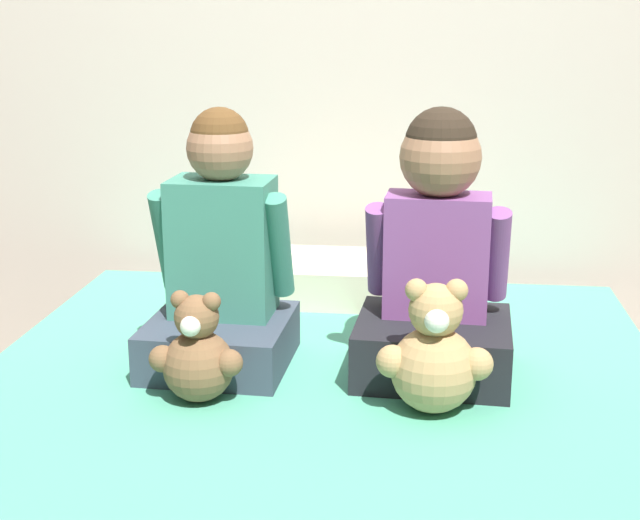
{
  "coord_description": "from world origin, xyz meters",
  "views": [
    {
      "loc": [
        0.22,
        -1.74,
        1.33
      ],
      "look_at": [
        0.0,
        0.15,
        0.8
      ],
      "focal_mm": 50.0,
      "sensor_mm": 36.0,
      "label": 1
    }
  ],
  "objects_px": {
    "teddy_bear_held_by_left_child": "(197,356)",
    "teddy_bear_held_by_right_child": "(434,356)",
    "pillow_at_headboard": "(344,278)",
    "child_on_left": "(221,264)",
    "bed": "(312,514)",
    "child_on_right": "(436,263)"
  },
  "relations": [
    {
      "from": "child_on_left",
      "to": "pillow_at_headboard",
      "type": "distance_m",
      "value": 0.62
    },
    {
      "from": "bed",
      "to": "child_on_left",
      "type": "xyz_separation_m",
      "value": [
        -0.24,
        0.23,
        0.5
      ]
    },
    {
      "from": "bed",
      "to": "child_on_right",
      "type": "xyz_separation_m",
      "value": [
        0.26,
        0.23,
        0.52
      ]
    },
    {
      "from": "child_on_left",
      "to": "child_on_right",
      "type": "bearing_deg",
      "value": 1.96
    },
    {
      "from": "teddy_bear_held_by_right_child",
      "to": "pillow_at_headboard",
      "type": "height_order",
      "value": "teddy_bear_held_by_right_child"
    },
    {
      "from": "teddy_bear_held_by_left_child",
      "to": "bed",
      "type": "bearing_deg",
      "value": 3.85
    },
    {
      "from": "bed",
      "to": "teddy_bear_held_by_right_child",
      "type": "distance_m",
      "value": 0.46
    },
    {
      "from": "bed",
      "to": "teddy_bear_held_by_left_child",
      "type": "bearing_deg",
      "value": -178.69
    },
    {
      "from": "child_on_right",
      "to": "teddy_bear_held_by_right_child",
      "type": "bearing_deg",
      "value": -87.06
    },
    {
      "from": "teddy_bear_held_by_left_child",
      "to": "child_on_left",
      "type": "bearing_deg",
      "value": 92.22
    },
    {
      "from": "teddy_bear_held_by_left_child",
      "to": "teddy_bear_held_by_right_child",
      "type": "xyz_separation_m",
      "value": [
        0.5,
        0.01,
        0.02
      ]
    },
    {
      "from": "child_on_left",
      "to": "child_on_right",
      "type": "xyz_separation_m",
      "value": [
        0.5,
        -0.0,
        0.02
      ]
    },
    {
      "from": "teddy_bear_held_by_right_child",
      "to": "pillow_at_headboard",
      "type": "distance_m",
      "value": 0.81
    },
    {
      "from": "teddy_bear_held_by_left_child",
      "to": "teddy_bear_held_by_right_child",
      "type": "distance_m",
      "value": 0.5
    },
    {
      "from": "child_on_right",
      "to": "teddy_bear_held_by_right_child",
      "type": "height_order",
      "value": "child_on_right"
    },
    {
      "from": "teddy_bear_held_by_right_child",
      "to": "child_on_right",
      "type": "bearing_deg",
      "value": 87.65
    },
    {
      "from": "teddy_bear_held_by_right_child",
      "to": "pillow_at_headboard",
      "type": "bearing_deg",
      "value": 106.48
    },
    {
      "from": "bed",
      "to": "child_on_left",
      "type": "relative_size",
      "value": 3.2
    },
    {
      "from": "teddy_bear_held_by_left_child",
      "to": "pillow_at_headboard",
      "type": "relative_size",
      "value": 0.44
    },
    {
      "from": "child_on_left",
      "to": "pillow_at_headboard",
      "type": "bearing_deg",
      "value": 68.0
    },
    {
      "from": "bed",
      "to": "teddy_bear_held_by_left_child",
      "type": "relative_size",
      "value": 7.87
    },
    {
      "from": "teddy_bear_held_by_left_child",
      "to": "teddy_bear_held_by_right_child",
      "type": "relative_size",
      "value": 0.85
    }
  ]
}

